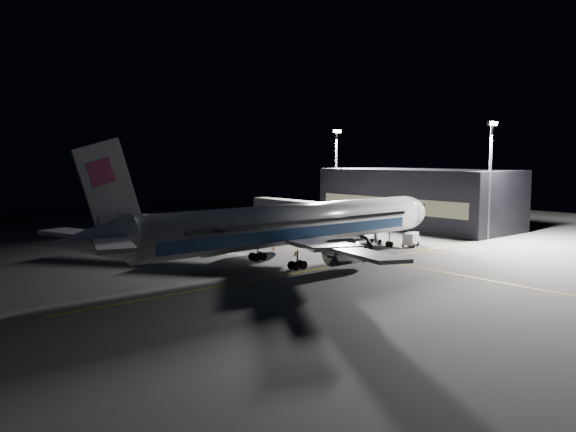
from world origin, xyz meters
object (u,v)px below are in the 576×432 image
Objects in this scene: baggage_tug at (225,246)px; safety_cone_b at (274,248)px; airliner at (288,226)px; jet_bridge at (320,210)px; floodlight_mast_north at (336,167)px; floodlight_mast_south at (490,169)px; service_truck at (411,239)px; safety_cone_c at (202,256)px; safety_cone_a at (295,253)px.

safety_cone_b is at bearing -35.82° from baggage_tug.
airliner reaches higher than jet_bridge.
jet_bridge is 66.68× the size of safety_cone_b.
floodlight_mast_north is 7.11× the size of baggage_tug.
service_truck is at bearing 165.57° from floodlight_mast_south.
service_truck is (-16.18, 4.16, -11.16)m from floodlight_mast_south.
jet_bridge is 25.38m from baggage_tug.
floodlight_mast_north is 53.77m from safety_cone_c.
jet_bridge is 20.09m from safety_cone_b.
baggage_tug is 5.64× the size of safety_cone_b.
jet_bridge is 7.25× the size of service_truck.
baggage_tug is 11.15m from safety_cone_a.
safety_cone_b is (6.83, -3.34, -0.61)m from baggage_tug.
service_truck reaches higher than baggage_tug.
safety_cone_a is 1.11× the size of safety_cone_c.
service_truck is 30.38m from baggage_tug.
floodlight_mast_south reaches higher than safety_cone_a.
airliner is 52.56m from floodlight_mast_north.
floodlight_mast_south is at bearing -15.46° from safety_cone_a.
service_truck reaches higher than safety_cone_b.
safety_cone_b is at bearing 128.46° from service_truck.
floodlight_mast_south is at bearing -8.33° from airliner.
jet_bridge reaches higher than safety_cone_a.
safety_cone_c is at bearing 137.18° from service_truck.
safety_cone_a reaches higher than safety_cone_c.
safety_cone_b is at bearing -155.03° from jet_bridge.
service_truck is at bearing -4.25° from airliner.
floodlight_mast_north is at bearing 14.14° from baggage_tug.
safety_cone_a is (6.40, -9.11, -0.53)m from baggage_tug.
safety_cone_b is 12.27m from safety_cone_c.
safety_cone_a is at bearing 142.84° from service_truck.
floodlight_mast_south is (41.08, -6.01, 7.21)m from airliner.
safety_cone_c is (-48.00, -21.02, -12.07)m from floodlight_mast_north.
floodlight_mast_north reaches higher than safety_cone_c.
baggage_tug is 7.63m from safety_cone_b.
safety_cone_b is (-17.79, -8.28, -4.32)m from jet_bridge.
airliner is 12.15m from safety_cone_b.
jet_bridge is at bearing 24.97° from safety_cone_b.
airliner is at bearing -141.96° from jet_bridge.
airliner reaches higher than safety_cone_c.
safety_cone_b is (-19.61, 11.62, -0.95)m from service_truck.
floodlight_mast_north and floodlight_mast_south have the same top height.
baggage_tug reaches higher than safety_cone_a.
jet_bridge reaches higher than safety_cone_c.
baggage_tug reaches higher than safety_cone_b.
safety_cone_c is (-30.00, -7.09, -4.28)m from jet_bridge.
safety_cone_c is at bearing 122.27° from airliner.
baggage_tug is at bearing 96.69° from airliner.
safety_cone_a is at bearing 164.54° from floodlight_mast_south.
service_truck is (24.90, -1.85, -3.95)m from airliner.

